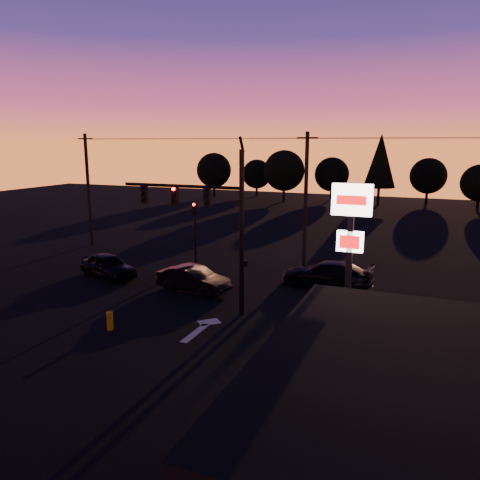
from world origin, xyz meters
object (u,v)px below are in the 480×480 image
(car_left, at_px, (108,266))
(suv_parked, at_px, (360,383))
(car_right, at_px, (326,274))
(car_mid, at_px, (194,279))
(traffic_signal_mast, at_px, (211,213))
(secondary_signal, at_px, (195,224))
(bollard, at_px, (110,321))
(pylon_sign, at_px, (350,233))

(car_left, height_order, suv_parked, car_left)
(car_right, bearing_deg, car_mid, -56.23)
(traffic_signal_mast, bearing_deg, car_right, 52.70)
(traffic_signal_mast, height_order, suv_parked, traffic_signal_mast)
(traffic_signal_mast, relative_size, secondary_signal, 1.97)
(traffic_signal_mast, height_order, secondary_signal, traffic_signal_mast)
(car_mid, bearing_deg, car_right, -52.57)
(secondary_signal, xyz_separation_m, bollard, (1.76, -11.60, -2.44))
(car_left, bearing_deg, traffic_signal_mast, -90.50)
(traffic_signal_mast, bearing_deg, car_mid, 134.99)
(bollard, relative_size, car_mid, 0.19)
(bollard, bearing_deg, car_mid, 82.20)
(car_mid, bearing_deg, suv_parked, -118.85)
(car_right, height_order, suv_parked, car_right)
(traffic_signal_mast, distance_m, suv_parked, 10.94)
(secondary_signal, height_order, car_right, secondary_signal)
(bollard, relative_size, car_right, 0.16)
(traffic_signal_mast, xyz_separation_m, suv_parked, (8.18, -5.86, -4.29))
(traffic_signal_mast, relative_size, suv_parked, 1.83)
(car_mid, bearing_deg, bollard, -178.77)
(bollard, bearing_deg, suv_parked, -8.79)
(traffic_signal_mast, xyz_separation_m, car_mid, (-2.26, 2.27, -4.22))
(car_left, distance_m, car_mid, 6.39)
(pylon_sign, relative_size, car_mid, 1.56)
(car_left, height_order, car_mid, car_left)
(car_left, bearing_deg, suv_parked, -99.71)
(suv_parked, bearing_deg, car_left, 155.75)
(secondary_signal, relative_size, car_mid, 1.00)
(bollard, height_order, car_mid, car_mid)
(bollard, distance_m, suv_parked, 11.46)
(pylon_sign, xyz_separation_m, bollard, (-10.24, -1.62, -4.49))
(bollard, bearing_deg, car_left, 128.38)
(traffic_signal_mast, distance_m, pylon_sign, 7.52)
(pylon_sign, bearing_deg, car_mid, 153.05)
(car_left, height_order, car_right, car_right)
(pylon_sign, height_order, car_left, pylon_sign)
(secondary_signal, height_order, pylon_sign, pylon_sign)
(car_mid, relative_size, car_right, 0.82)
(bollard, bearing_deg, secondary_signal, 98.64)
(car_mid, height_order, suv_parked, car_mid)
(car_right, xyz_separation_m, suv_parked, (3.66, -11.80, -0.12))
(bollard, relative_size, suv_parked, 0.18)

